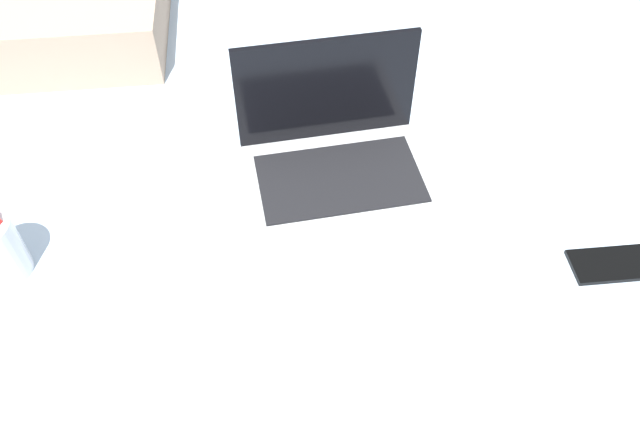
{
  "coord_description": "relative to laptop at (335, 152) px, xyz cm",
  "views": [
    {
      "loc": [
        -5.45,
        -83.31,
        101.65
      ],
      "look_at": [
        2.3,
        -15.49,
        24.0
      ],
      "focal_mm": 35.71,
      "sensor_mm": 36.0,
      "label": 1
    }
  ],
  "objects": [
    {
      "name": "pillow",
      "position": [
        -58.75,
        47.72,
        2.09
      ],
      "size": [
        52.0,
        36.0,
        13.0
      ],
      "primitive_type": "cube",
      "color": "tan",
      "rests_on": "bed_mattress"
    },
    {
      "name": "cell_phone",
      "position": [
        42.38,
        -27.26,
        -4.01
      ],
      "size": [
        14.1,
        7.01,
        0.8
      ],
      "primitive_type": "cube",
      "rotation": [
        0.0,
        0.0,
        1.56
      ],
      "color": "black",
      "rests_on": "bed_mattress"
    },
    {
      "name": "bed_mattress",
      "position": [
        -6.79,
        -0.28,
        -13.41
      ],
      "size": [
        180.0,
        140.0,
        18.0
      ],
      "primitive_type": "cube",
      "color": "silver",
      "rests_on": "ground"
    },
    {
      "name": "laptop",
      "position": [
        0.0,
        0.0,
        0.0
      ],
      "size": [
        34.76,
        25.61,
        23.0
      ],
      "rotation": [
        0.0,
        0.0,
        0.08
      ],
      "color": "#B7BABC",
      "rests_on": "bed_mattress"
    }
  ]
}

